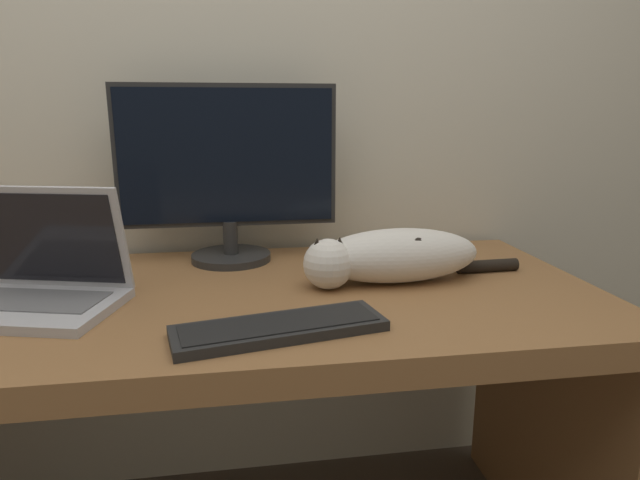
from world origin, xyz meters
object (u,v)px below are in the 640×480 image
monitor (228,171)px  cat (390,255)px  external_keyboard (280,328)px  laptop (39,285)px

monitor → cat: (0.38, -0.26, -0.18)m
cat → external_keyboard: bearing=-139.7°
laptop → external_keyboard: (0.49, -0.22, -0.04)m
monitor → cat: 0.49m
monitor → laptop: 0.54m
laptop → external_keyboard: size_ratio=0.93×
external_keyboard → monitor: bearing=88.5°
monitor → cat: monitor is taller
monitor → laptop: size_ratio=1.52×
laptop → external_keyboard: 0.53m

